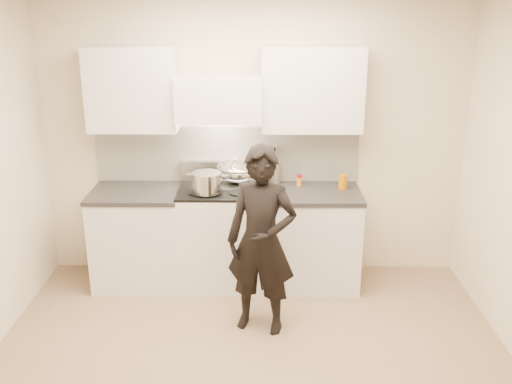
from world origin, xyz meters
TOP-DOWN VIEW (x-y plane):
  - ground_plane at (0.00, 0.00)m, footprint 4.00×4.00m
  - room_shell at (-0.06, 0.37)m, footprint 4.04×3.54m
  - stove at (-0.30, 1.42)m, footprint 0.76×0.65m
  - counter_right at (0.53, 1.43)m, footprint 0.92×0.67m
  - counter_left at (-1.08, 1.43)m, footprint 0.82×0.67m
  - wok at (-0.15, 1.57)m, footprint 0.39×0.47m
  - stock_pot at (-0.41, 1.28)m, footprint 0.38×0.32m
  - utensil_crock at (0.20, 1.66)m, footprint 0.13×0.13m
  - spice_jar at (0.43, 1.59)m, footprint 0.05×0.05m
  - oil_glass at (0.83, 1.49)m, footprint 0.08×0.08m
  - person at (0.08, 0.62)m, footprint 0.64×0.50m

SIDE VIEW (x-z plane):
  - ground_plane at x=0.00m, z-range 0.00..0.00m
  - counter_right at x=0.53m, z-range 0.00..0.92m
  - counter_left at x=-1.08m, z-range 0.00..0.92m
  - stove at x=-0.30m, z-range 0.00..0.95m
  - person at x=0.08m, z-range 0.00..1.55m
  - spice_jar at x=0.43m, z-range 0.92..1.03m
  - oil_glass at x=0.83m, z-range 0.92..1.06m
  - utensil_crock at x=0.20m, z-range 0.85..1.21m
  - stock_pot at x=-0.41m, z-range 0.96..1.14m
  - wok at x=-0.15m, z-range 0.91..1.22m
  - room_shell at x=-0.06m, z-range 0.25..2.95m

